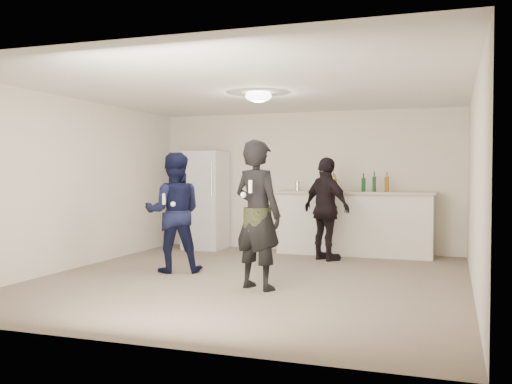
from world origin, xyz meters
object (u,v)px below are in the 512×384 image
(spectator, at_px, (327,209))
(shaker, at_px, (297,186))
(counter, at_px, (354,224))
(man, at_px, (174,212))
(fridge, at_px, (206,200))
(woman, at_px, (257,215))

(spectator, bearing_deg, shaker, -10.75)
(counter, xyz_separation_m, spectator, (-0.32, -0.74, 0.30))
(man, height_order, spectator, man)
(fridge, xyz_separation_m, man, (0.59, -2.42, -0.05))
(spectator, bearing_deg, woman, 117.35)
(fridge, xyz_separation_m, shaker, (1.75, 0.00, 0.28))
(shaker, xyz_separation_m, man, (-1.17, -2.42, -0.33))
(counter, height_order, man, man)
(man, height_order, woman, woman)
(shaker, relative_size, woman, 0.09)
(counter, bearing_deg, spectator, -113.35)
(fridge, distance_m, shaker, 1.78)
(man, bearing_deg, spectator, -160.53)
(counter, distance_m, spectator, 0.86)
(counter, bearing_deg, shaker, -176.10)
(counter, distance_m, man, 3.30)
(counter, distance_m, shaker, 1.18)
(shaker, height_order, man, man)
(shaker, bearing_deg, spectator, -45.44)
(shaker, relative_size, man, 0.10)
(shaker, bearing_deg, man, -115.78)
(fridge, distance_m, spectator, 2.51)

